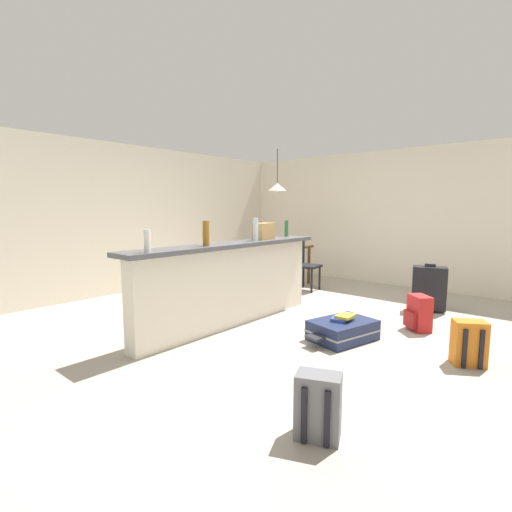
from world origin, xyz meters
name	(u,v)px	position (x,y,z in m)	size (l,w,h in m)	color
ground_plane	(288,319)	(0.00, 0.00, -0.03)	(13.00, 13.00, 0.05)	#ADA393
wall_back	(152,218)	(0.00, 3.05, 1.25)	(6.60, 0.10, 2.50)	silver
wall_right	(369,218)	(3.05, 0.30, 1.25)	(0.10, 6.00, 2.50)	silver
partition_half_wall	(231,286)	(-0.72, 0.34, 0.49)	(2.80, 0.20, 0.97)	silver
bar_countertop	(231,245)	(-0.72, 0.34, 1.00)	(2.96, 0.40, 0.05)	#4C4C51
bottle_white	(147,241)	(-1.95, 0.24, 1.13)	(0.06, 0.06, 0.22)	silver
bottle_amber	(206,233)	(-1.17, 0.28, 1.16)	(0.08, 0.08, 0.28)	#9E661E
bottle_clear	(256,229)	(-0.33, 0.28, 1.17)	(0.07, 0.07, 0.29)	silver
bottle_green	(286,228)	(0.55, 0.44, 1.14)	(0.06, 0.06, 0.24)	#2D6B38
grocery_bag	(264,231)	(-0.08, 0.35, 1.13)	(0.26, 0.18, 0.22)	tan
dining_table	(279,251)	(1.59, 1.36, 0.65)	(1.10, 0.80, 0.74)	#4C331E
dining_chair_near_partition	(303,261)	(1.57, 0.81, 0.52)	(0.44, 0.44, 0.93)	black
pendant_lamp	(277,187)	(1.61, 1.43, 1.82)	(0.34, 0.34, 0.79)	black
suitcase_flat_navy	(342,330)	(-0.31, -0.97, 0.11)	(0.88, 0.65, 0.22)	#1E284C
backpack_orange	(469,344)	(-0.15, -2.18, 0.20)	(0.33, 0.33, 0.42)	orange
backpack_red	(419,314)	(0.58, -1.49, 0.20)	(0.34, 0.34, 0.42)	red
suitcase_upright_black	(429,288)	(1.55, -1.31, 0.33)	(0.37, 0.49, 0.67)	black
backpack_grey	(318,406)	(-2.03, -1.72, 0.20)	(0.31, 0.33, 0.42)	slate
book_stack	(342,317)	(-0.31, -0.97, 0.25)	(0.27, 0.24, 0.07)	#334C99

